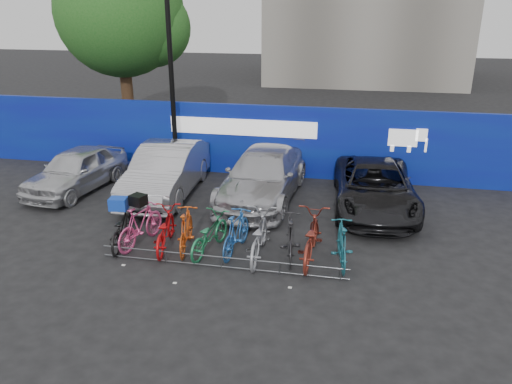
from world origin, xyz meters
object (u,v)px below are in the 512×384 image
(car_2, at_px, (263,176))
(bike_3, at_px, (186,230))
(bike_6, at_px, (258,236))
(bike_7, at_px, (290,237))
(bike_1, at_px, (140,225))
(bike_4, at_px, (209,234))
(bike_5, at_px, (236,232))
(bike_rack, at_px, (221,262))
(car_0, at_px, (76,170))
(car_1, at_px, (166,171))
(tree, at_px, (126,15))
(bike_0, at_px, (121,227))
(bike_9, at_px, (342,244))
(lamppost, at_px, (172,78))
(bike_8, at_px, (311,238))
(bike_2, at_px, (165,230))
(car_3, at_px, (375,187))

(car_2, distance_m, bike_3, 3.84)
(bike_6, relative_size, bike_7, 1.18)
(bike_1, relative_size, bike_7, 1.01)
(bike_4, distance_m, bike_5, 0.64)
(bike_1, bearing_deg, bike_rack, 174.06)
(bike_rack, distance_m, bike_1, 2.37)
(car_0, relative_size, bike_7, 2.29)
(bike_rack, bearing_deg, car_1, 124.48)
(tree, xyz_separation_m, bike_4, (6.29, -9.93, -4.61))
(bike_rack, distance_m, bike_4, 0.92)
(bike_0, bearing_deg, bike_9, 169.86)
(lamppost, xyz_separation_m, bike_9, (5.78, -5.25, -2.77))
(car_2, height_order, bike_5, car_2)
(car_1, relative_size, bike_7, 2.74)
(tree, height_order, bike_8, tree)
(bike_2, xyz_separation_m, bike_8, (3.45, 0.11, 0.07))
(car_1, distance_m, bike_4, 4.14)
(car_2, bearing_deg, bike_8, -60.34)
(bike_rack, distance_m, bike_5, 0.91)
(bike_2, bearing_deg, bike_4, 171.52)
(bike_2, bearing_deg, car_2, -123.99)
(car_0, relative_size, car_2, 0.78)
(car_0, bearing_deg, car_3, 9.36)
(car_0, relative_size, bike_4, 2.24)
(lamppost, distance_m, car_1, 3.15)
(tree, relative_size, bike_5, 4.61)
(bike_1, distance_m, bike_7, 3.62)
(bike_7, relative_size, bike_8, 0.82)
(bike_4, bearing_deg, bike_9, -167.70)
(car_1, bearing_deg, bike_8, -38.05)
(tree, bearing_deg, car_2, -42.31)
(tree, distance_m, car_0, 8.08)
(bike_6, bearing_deg, bike_4, -3.45)
(tree, distance_m, car_3, 12.79)
(bike_0, height_order, bike_5, bike_5)
(bike_6, bearing_deg, car_0, -28.80)
(car_3, bearing_deg, tree, 144.05)
(bike_1, distance_m, bike_4, 1.73)
(car_0, bearing_deg, lamppost, 46.51)
(bike_1, bearing_deg, tree, -52.07)
(bike_7, bearing_deg, bike_2, -6.44)
(car_1, distance_m, bike_3, 3.83)
(bike_2, height_order, bike_8, bike_8)
(tree, height_order, bike_rack, tree)
(car_2, distance_m, bike_6, 3.75)
(car_0, bearing_deg, bike_5, -20.29)
(lamppost, bearing_deg, bike_rack, -61.93)
(bike_rack, bearing_deg, bike_5, 80.24)
(bike_3, bearing_deg, bike_9, 170.73)
(bike_rack, bearing_deg, bike_4, 123.85)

